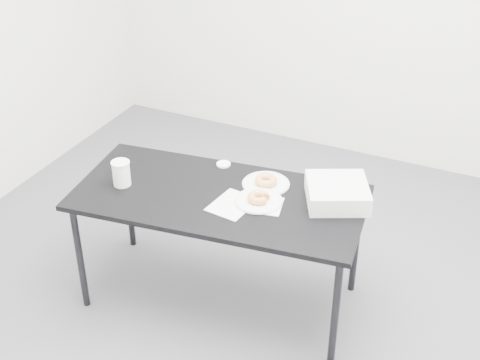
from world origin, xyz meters
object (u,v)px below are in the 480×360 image
at_px(plate_near, 259,201).
at_px(plate_far, 266,184).
at_px(pen, 248,197).
at_px(donut_near, 259,197).
at_px(coffee_cup, 121,173).
at_px(scorecard, 233,204).
at_px(donut_far, 266,180).
at_px(table, 219,204).
at_px(bakery_box, 337,193).

relative_size(plate_near, plate_far, 0.97).
bearing_deg(pen, plate_near, -43.48).
xyz_separation_m(pen, donut_near, (0.06, -0.01, 0.02)).
xyz_separation_m(pen, coffee_cup, (-0.67, -0.16, 0.06)).
height_order(scorecard, donut_near, donut_near).
xyz_separation_m(scorecard, donut_far, (0.08, 0.25, 0.03)).
relative_size(table, scorecard, 6.52).
bearing_deg(bakery_box, pen, 176.39).
bearing_deg(bakery_box, donut_far, 155.18).
height_order(donut_near, plate_far, donut_near).
xyz_separation_m(plate_far, donut_far, (0.00, 0.00, 0.02)).
bearing_deg(bakery_box, table, 174.56).
xyz_separation_m(scorecard, coffee_cup, (-0.62, -0.08, 0.07)).
height_order(scorecard, bakery_box, bakery_box).
bearing_deg(bakery_box, plate_near, -179.21).
xyz_separation_m(donut_near, coffee_cup, (-0.73, -0.15, 0.04)).
bearing_deg(donut_far, donut_near, -79.14).
xyz_separation_m(table, pen, (0.15, 0.04, 0.06)).
bearing_deg(scorecard, pen, 67.51).
distance_m(donut_near, plate_far, 0.18).
bearing_deg(table, scorecard, -31.68).
distance_m(plate_near, donut_near, 0.02).
xyz_separation_m(scorecard, plate_far, (0.08, 0.25, 0.00)).
distance_m(table, donut_near, 0.23).
height_order(scorecard, pen, pen).
bearing_deg(plate_near, pen, 172.12).
height_order(pen, plate_near, same).
bearing_deg(pen, table, 159.07).
relative_size(table, donut_near, 13.65).
bearing_deg(donut_near, coffee_cup, -168.18).
distance_m(scorecard, donut_near, 0.14).
relative_size(table, bakery_box, 5.19).
relative_size(pen, donut_near, 0.97).
bearing_deg(scorecard, donut_far, 80.18).
height_order(scorecard, plate_near, plate_near).
xyz_separation_m(table, plate_far, (0.18, 0.21, 0.06)).
distance_m(plate_near, bakery_box, 0.41).
height_order(donut_near, coffee_cup, coffee_cup).
distance_m(table, plate_far, 0.28).
distance_m(plate_near, donut_far, 0.18).
distance_m(table, plate_near, 0.22).
relative_size(table, coffee_cup, 11.33).
height_order(table, bakery_box, bakery_box).
xyz_separation_m(coffee_cup, bakery_box, (1.10, 0.33, -0.02)).
bearing_deg(scorecard, plate_near, 42.34).
bearing_deg(plate_near, plate_far, 100.86).
distance_m(table, pen, 0.17).
height_order(plate_near, coffee_cup, coffee_cup).
bearing_deg(plate_far, table, -131.24).
relative_size(scorecard, pen, 2.15).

